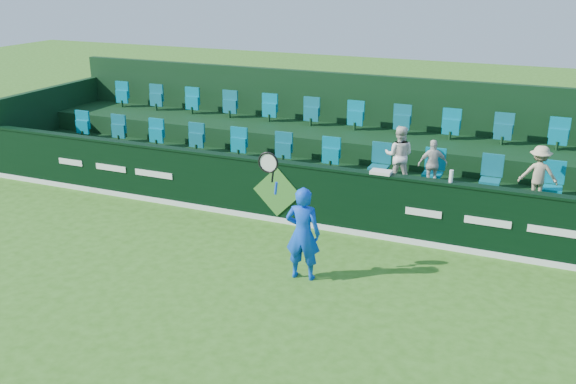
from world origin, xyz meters
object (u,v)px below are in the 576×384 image
at_px(spectator_middle, 433,164).
at_px(drinks_bottle, 451,176).
at_px(spectator_left, 399,155).
at_px(tennis_player, 302,232).
at_px(spectator_right, 539,174).
at_px(towel, 381,172).

bearing_deg(spectator_middle, drinks_bottle, 93.11).
relative_size(spectator_left, drinks_bottle, 5.31).
bearing_deg(tennis_player, drinks_bottle, 47.32).
bearing_deg(spectator_middle, spectator_right, 156.78).
xyz_separation_m(spectator_middle, spectator_right, (2.06, 0.00, 0.05)).
distance_m(tennis_player, spectator_right, 4.98).
bearing_deg(drinks_bottle, towel, 180.00).
xyz_separation_m(spectator_left, spectator_right, (2.78, 0.00, -0.06)).
relative_size(spectator_left, spectator_middle, 1.21).
bearing_deg(spectator_middle, tennis_player, 42.33).
relative_size(spectator_right, towel, 2.81).
height_order(towel, drinks_bottle, drinks_bottle).
height_order(spectator_right, drinks_bottle, spectator_right).
xyz_separation_m(tennis_player, drinks_bottle, (2.10, 2.28, 0.61)).
bearing_deg(spectator_middle, towel, 31.37).
xyz_separation_m(spectator_right, towel, (-2.86, -1.12, 0.01)).
distance_m(spectator_left, drinks_bottle, 1.69).
bearing_deg(tennis_player, spectator_middle, 65.54).
bearing_deg(spectator_left, tennis_player, 70.39).
relative_size(towel, drinks_bottle, 1.70).
xyz_separation_m(towel, drinks_bottle, (1.35, 0.00, 0.09)).
relative_size(tennis_player, drinks_bottle, 9.61).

